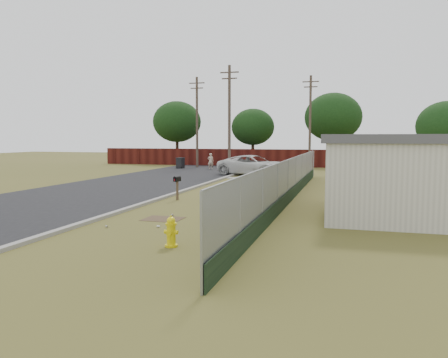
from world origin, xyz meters
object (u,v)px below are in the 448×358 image
(fire_hydrant, at_px, (171,232))
(pedestrian, at_px, (211,161))
(trash_bin, at_px, (180,163))
(pickup_truck, at_px, (254,165))
(mailbox, at_px, (177,181))

(fire_hydrant, xyz_separation_m, pedestrian, (-7.92, 28.35, 0.36))
(fire_hydrant, distance_m, trash_bin, 30.77)
(pedestrian, bearing_deg, trash_bin, -28.98)
(pickup_truck, distance_m, trash_bin, 10.19)
(fire_hydrant, distance_m, pickup_truck, 23.21)
(pickup_truck, distance_m, pedestrian, 7.48)
(fire_hydrant, relative_size, mailbox, 0.75)
(pickup_truck, relative_size, pedestrian, 3.75)
(fire_hydrant, distance_m, mailbox, 9.09)
(pickup_truck, relative_size, trash_bin, 5.42)
(mailbox, height_order, pedestrian, pedestrian)
(fire_hydrant, xyz_separation_m, mailbox, (-3.25, 8.47, 0.51))
(fire_hydrant, relative_size, trash_bin, 0.82)
(mailbox, relative_size, pedestrian, 0.75)
(mailbox, distance_m, pedestrian, 20.42)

